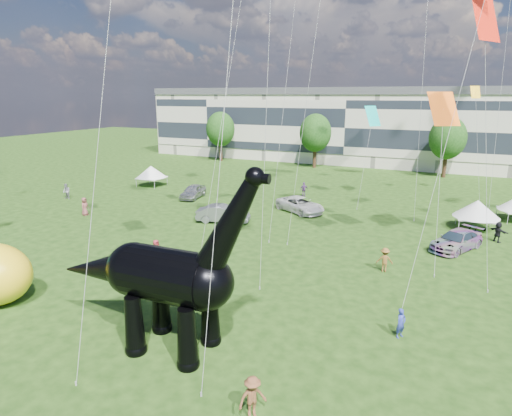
% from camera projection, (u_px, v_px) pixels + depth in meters
% --- Properties ---
extents(ground, '(220.00, 220.00, 0.00)m').
position_uv_depth(ground, '(212.00, 351.00, 20.51)').
color(ground, '#16330C').
rests_on(ground, ground).
extents(terrace_row, '(78.00, 11.00, 12.00)m').
position_uv_depth(terrace_row, '(352.00, 129.00, 76.41)').
color(terrace_row, beige).
rests_on(terrace_row, ground).
extents(tree_far_left, '(5.20, 5.20, 9.44)m').
position_uv_depth(tree_far_left, '(220.00, 126.00, 77.60)').
color(tree_far_left, '#382314').
rests_on(tree_far_left, ground).
extents(tree_mid_left, '(5.20, 5.20, 9.44)m').
position_uv_depth(tree_mid_left, '(315.00, 130.00, 70.14)').
color(tree_mid_left, '#382314').
rests_on(tree_mid_left, ground).
extents(tree_mid_right, '(5.20, 5.20, 9.44)m').
position_uv_depth(tree_mid_right, '(448.00, 135.00, 61.85)').
color(tree_mid_right, '#382314').
rests_on(tree_mid_right, ground).
extents(dinosaur_sculpture, '(11.60, 3.29, 9.49)m').
position_uv_depth(dinosaur_sculpture, '(162.00, 277.00, 20.06)').
color(dinosaur_sculpture, black).
rests_on(dinosaur_sculpture, ground).
extents(car_silver, '(2.69, 4.95, 1.60)m').
position_uv_depth(car_silver, '(193.00, 191.00, 50.52)').
color(car_silver, '#ADAEB2').
rests_on(car_silver, ground).
extents(car_grey, '(5.36, 3.17, 1.67)m').
position_uv_depth(car_grey, '(223.00, 214.00, 40.96)').
color(car_grey, slate).
rests_on(car_grey, ground).
extents(car_white, '(6.22, 5.09, 1.58)m').
position_uv_depth(car_white, '(300.00, 205.00, 44.44)').
color(car_white, silver).
rests_on(car_white, ground).
extents(car_dark, '(4.37, 5.69, 1.54)m').
position_uv_depth(car_dark, '(457.00, 240.00, 33.68)').
color(car_dark, '#595960').
rests_on(car_dark, ground).
extents(gazebo_far, '(4.29, 4.29, 2.76)m').
position_uv_depth(gazebo_far, '(477.00, 209.00, 38.39)').
color(gazebo_far, silver).
rests_on(gazebo_far, ground).
extents(gazebo_left, '(4.12, 4.12, 2.74)m').
position_uv_depth(gazebo_left, '(151.00, 172.00, 56.92)').
color(gazebo_left, white).
rests_on(gazebo_left, ground).
extents(visitors, '(56.98, 36.71, 1.88)m').
position_uv_depth(visitors, '(278.00, 231.00, 35.64)').
color(visitors, black).
rests_on(visitors, ground).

